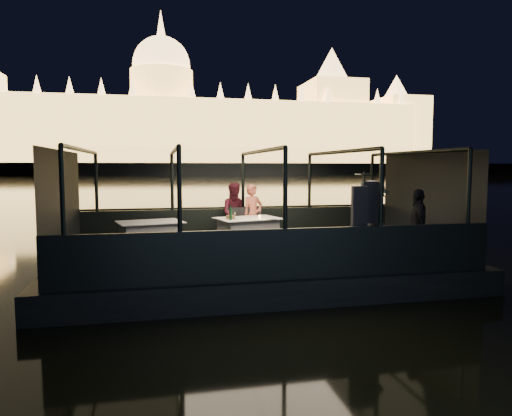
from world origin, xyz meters
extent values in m
plane|color=black|center=(0.00, 80.00, 0.00)|extent=(500.00, 500.00, 0.00)
cube|color=black|center=(0.00, 0.00, 0.00)|extent=(8.60, 4.40, 1.00)
cube|color=black|center=(0.00, 0.00, 0.48)|extent=(8.00, 4.00, 0.04)
cube|color=black|center=(0.00, 2.00, 0.95)|extent=(8.00, 0.08, 0.90)
cube|color=black|center=(0.00, -2.00, 0.95)|extent=(8.00, 0.08, 0.90)
cube|color=#423D33|center=(0.00, 210.00, 1.00)|extent=(400.00, 140.00, 6.00)
cube|color=silver|center=(-0.07, 0.97, 0.89)|extent=(1.66, 1.37, 0.77)
cube|color=silver|center=(-2.33, 0.92, 0.89)|extent=(1.61, 1.33, 0.75)
cube|color=black|center=(-0.24, 1.42, 0.95)|extent=(0.49, 0.49, 0.95)
cube|color=black|center=(0.20, 1.46, 0.95)|extent=(0.53, 0.53, 0.95)
imported|color=#CD634A|center=(0.19, 1.69, 1.25)|extent=(0.65, 0.54, 1.53)
imported|color=#42121D|center=(-0.24, 1.69, 1.25)|extent=(0.81, 0.66, 1.58)
imported|color=silver|center=(1.94, -1.37, 1.35)|extent=(0.89, 1.23, 1.71)
imported|color=black|center=(3.04, -1.20, 1.35)|extent=(0.66, 0.97, 1.53)
cylinder|color=#13351C|center=(-0.54, 0.65, 1.42)|extent=(0.08, 0.08, 0.33)
cylinder|color=brown|center=(-0.51, 0.85, 1.31)|extent=(0.23, 0.23, 0.09)
cylinder|color=#FFB43F|center=(0.17, 0.77, 1.31)|extent=(0.07, 0.07, 0.07)
cylinder|color=white|center=(0.41, 0.64, 1.27)|extent=(0.31, 0.31, 0.02)
cylinder|color=white|center=(-0.29, 0.85, 1.27)|extent=(0.33, 0.33, 0.02)
camera|label=1|loc=(-2.14, -9.56, 2.45)|focal=32.00mm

